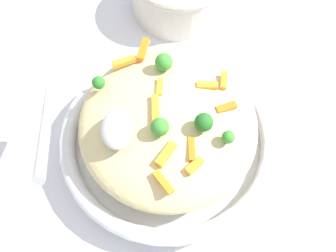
# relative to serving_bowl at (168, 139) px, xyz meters

# --- Properties ---
(ground_plane) EXTENTS (2.40, 2.40, 0.00)m
(ground_plane) POSITION_rel_serving_bowl_xyz_m (0.00, 0.00, -0.03)
(ground_plane) COLOR silver
(serving_bowl) EXTENTS (0.31, 0.31, 0.05)m
(serving_bowl) POSITION_rel_serving_bowl_xyz_m (0.00, 0.00, 0.00)
(serving_bowl) COLOR silver
(serving_bowl) RESTS_ON ground_plane
(pasta_mound) EXTENTS (0.25, 0.24, 0.07)m
(pasta_mound) POSITION_rel_serving_bowl_xyz_m (0.00, 0.00, 0.05)
(pasta_mound) COLOR #DBC689
(pasta_mound) RESTS_ON serving_bowl
(carrot_piece_0) EXTENTS (0.03, 0.01, 0.01)m
(carrot_piece_0) POSITION_rel_serving_bowl_xyz_m (0.04, 0.01, 0.08)
(carrot_piece_0) COLOR orange
(carrot_piece_0) RESTS_ON pasta_mound
(carrot_piece_1) EXTENTS (0.04, 0.02, 0.01)m
(carrot_piece_1) POSITION_rel_serving_bowl_xyz_m (0.11, 0.03, 0.08)
(carrot_piece_1) COLOR orange
(carrot_piece_1) RESTS_ON pasta_mound
(carrot_piece_2) EXTENTS (0.03, 0.01, 0.01)m
(carrot_piece_2) POSITION_rel_serving_bowl_xyz_m (0.04, -0.08, 0.08)
(carrot_piece_2) COLOR orange
(carrot_piece_2) RESTS_ON pasta_mound
(carrot_piece_3) EXTENTS (0.03, 0.02, 0.01)m
(carrot_piece_3) POSITION_rel_serving_bowl_xyz_m (-0.03, 0.06, 0.08)
(carrot_piece_3) COLOR orange
(carrot_piece_3) RESTS_ON pasta_mound
(carrot_piece_4) EXTENTS (0.04, 0.01, 0.01)m
(carrot_piece_4) POSITION_rel_serving_bowl_xyz_m (-0.00, 0.02, 0.08)
(carrot_piece_4) COLOR orange
(carrot_piece_4) RESTS_ON pasta_mound
(carrot_piece_5) EXTENTS (0.03, 0.02, 0.01)m
(carrot_piece_5) POSITION_rel_serving_bowl_xyz_m (-0.10, 0.01, 0.08)
(carrot_piece_5) COLOR orange
(carrot_piece_5) RESTS_ON pasta_mound
(carrot_piece_6) EXTENTS (0.01, 0.03, 0.01)m
(carrot_piece_6) POSITION_rel_serving_bowl_xyz_m (0.04, -0.06, 0.08)
(carrot_piece_6) COLOR orange
(carrot_piece_6) RESTS_ON pasta_mound
(carrot_piece_7) EXTENTS (0.02, 0.03, 0.01)m
(carrot_piece_7) POSITION_rel_serving_bowl_xyz_m (-0.00, -0.08, 0.08)
(carrot_piece_7) COLOR orange
(carrot_piece_7) RESTS_ON pasta_mound
(carrot_piece_8) EXTENTS (0.03, 0.03, 0.01)m
(carrot_piece_8) POSITION_rel_serving_bowl_xyz_m (-0.06, 0.01, 0.08)
(carrot_piece_8) COLOR orange
(carrot_piece_8) RESTS_ON pasta_mound
(carrot_piece_9) EXTENTS (0.02, 0.02, 0.01)m
(carrot_piece_9) POSITION_rel_serving_bowl_xyz_m (-0.08, -0.03, 0.08)
(carrot_piece_9) COLOR orange
(carrot_piece_9) RESTS_ON pasta_mound
(carrot_piece_10) EXTENTS (0.03, 0.01, 0.01)m
(carrot_piece_10) POSITION_rel_serving_bowl_xyz_m (-0.06, -0.02, 0.08)
(carrot_piece_10) COLOR orange
(carrot_piece_10) RESTS_ON pasta_mound
(carrot_piece_11) EXTENTS (0.02, 0.03, 0.01)m
(carrot_piece_11) POSITION_rel_serving_bowl_xyz_m (0.09, 0.06, 0.08)
(carrot_piece_11) COLOR orange
(carrot_piece_11) RESTS_ON pasta_mound
(broccoli_floret_0) EXTENTS (0.02, 0.02, 0.03)m
(broccoli_floret_0) POSITION_rel_serving_bowl_xyz_m (-0.03, -0.04, 0.09)
(broccoli_floret_0) COLOR #205B1C
(broccoli_floret_0) RESTS_ON pasta_mound
(broccoli_floret_1) EXTENTS (0.02, 0.02, 0.02)m
(broccoli_floret_1) POSITION_rel_serving_bowl_xyz_m (-0.05, -0.07, 0.09)
(broccoli_floret_1) COLOR #377928
(broccoli_floret_1) RESTS_ON pasta_mound
(broccoli_floret_2) EXTENTS (0.02, 0.02, 0.03)m
(broccoli_floret_2) POSITION_rel_serving_bowl_xyz_m (-0.03, 0.01, 0.09)
(broccoli_floret_2) COLOR #377928
(broccoli_floret_2) RESTS_ON pasta_mound
(broccoli_floret_3) EXTENTS (0.02, 0.02, 0.02)m
(broccoli_floret_3) POSITION_rel_serving_bowl_xyz_m (0.05, 0.09, 0.08)
(broccoli_floret_3) COLOR #296820
(broccoli_floret_3) RESTS_ON pasta_mound
(broccoli_floret_4) EXTENTS (0.02, 0.02, 0.03)m
(broccoli_floret_4) POSITION_rel_serving_bowl_xyz_m (0.07, 0.00, 0.09)
(broccoli_floret_4) COLOR #377928
(broccoli_floret_4) RESTS_ON pasta_mound
(serving_spoon) EXTENTS (0.16, 0.11, 0.08)m
(serving_spoon) POSITION_rel_serving_bowl_xyz_m (-0.03, 0.09, 0.10)
(serving_spoon) COLOR #B7B7BC
(serving_spoon) RESTS_ON pasta_mound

